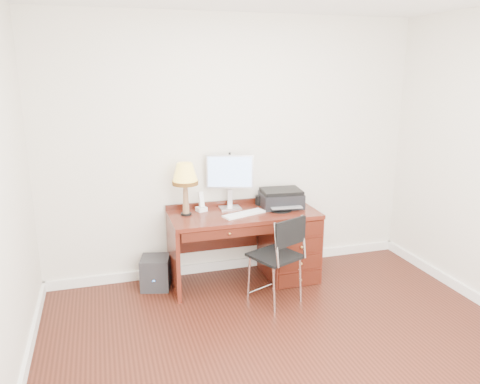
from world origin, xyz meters
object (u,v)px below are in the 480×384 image
object	(u,v)px
phone	(201,206)
chair	(278,252)
desk	(273,240)
monitor	(229,175)
equipment_box	(156,273)
leg_lamp	(185,177)
printer	(281,198)

from	to	relation	value
phone	chair	world-z (taller)	phone
desk	monitor	size ratio (longest dim) A/B	2.66
chair	monitor	bearing A→B (deg)	85.22
phone	equipment_box	size ratio (longest dim) A/B	0.61
chair	leg_lamp	bearing A→B (deg)	115.25
equipment_box	desk	bearing A→B (deg)	9.37
monitor	printer	xyz separation A→B (m)	(0.53, -0.12, -0.26)
equipment_box	phone	bearing A→B (deg)	21.95
leg_lamp	chair	world-z (taller)	leg_lamp
leg_lamp	chair	xyz separation A→B (m)	(0.73, -0.65, -0.61)
monitor	desk	bearing A→B (deg)	-7.80
printer	phone	world-z (taller)	phone
printer	chair	size ratio (longest dim) A/B	0.52
monitor	phone	size ratio (longest dim) A/B	2.83
leg_lamp	printer	bearing A→B (deg)	-0.40
printer	chair	world-z (taller)	printer
desk	leg_lamp	xyz separation A→B (m)	(-0.90, 0.09, 0.72)
printer	leg_lamp	distance (m)	1.05
desk	printer	xyz separation A→B (m)	(0.12, 0.08, 0.43)
printer	chair	xyz separation A→B (m)	(-0.28, -0.64, -0.32)
desk	equipment_box	size ratio (longest dim) A/B	4.59
equipment_box	monitor	bearing A→B (deg)	21.25
phone	equipment_box	world-z (taller)	phone
desk	printer	world-z (taller)	printer
desk	leg_lamp	bearing A→B (deg)	174.48
chair	desk	bearing A→B (deg)	50.42
leg_lamp	equipment_box	distance (m)	1.03
chair	equipment_box	world-z (taller)	chair
desk	chair	size ratio (longest dim) A/B	1.74
monitor	equipment_box	world-z (taller)	monitor
printer	leg_lamp	xyz separation A→B (m)	(-1.01, 0.01, 0.29)
leg_lamp	equipment_box	world-z (taller)	leg_lamp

